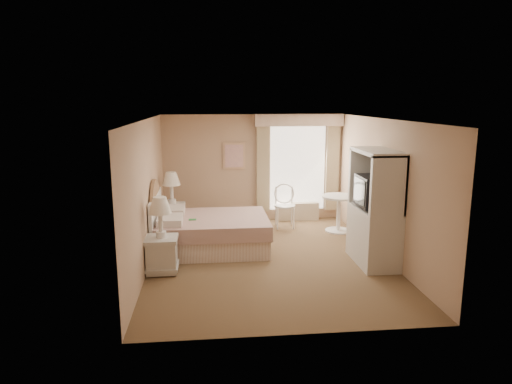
{
  "coord_description": "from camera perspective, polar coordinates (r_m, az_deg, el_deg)",
  "views": [
    {
      "loc": [
        -1.03,
        -7.8,
        2.83
      ],
      "look_at": [
        -0.19,
        0.3,
        1.18
      ],
      "focal_mm": 32.0,
      "sensor_mm": 36.0,
      "label": 1
    }
  ],
  "objects": [
    {
      "name": "window",
      "position": [
        10.77,
        5.28,
        3.48
      ],
      "size": [
        2.05,
        0.22,
        2.51
      ],
      "color": "white",
      "rests_on": "room"
    },
    {
      "name": "nightstand_near",
      "position": [
        7.72,
        -11.72,
        -6.5
      ],
      "size": [
        0.52,
        0.52,
        1.27
      ],
      "color": "silver",
      "rests_on": "room"
    },
    {
      "name": "room",
      "position": [
        8.03,
        1.57,
        0.13
      ],
      "size": [
        4.21,
        5.51,
        2.51
      ],
      "color": "brown",
      "rests_on": "ground"
    },
    {
      "name": "cafe_chair",
      "position": [
        10.29,
        3.59,
        -1.27
      ],
      "size": [
        0.49,
        0.49,
        0.97
      ],
      "rotation": [
        0.0,
        0.0,
        -0.05
      ],
      "color": "white",
      "rests_on": "room"
    },
    {
      "name": "round_table",
      "position": [
        10.05,
        10.32,
        -1.94
      ],
      "size": [
        0.75,
        0.75,
        0.8
      ],
      "color": "white",
      "rests_on": "room"
    },
    {
      "name": "armoire",
      "position": [
        8.18,
        14.64,
        -3.05
      ],
      "size": [
        0.6,
        1.2,
        2.0
      ],
      "color": "silver",
      "rests_on": "room"
    },
    {
      "name": "nightstand_far",
      "position": [
        9.99,
        -10.41,
        -2.25
      ],
      "size": [
        0.54,
        0.54,
        1.3
      ],
      "color": "silver",
      "rests_on": "room"
    },
    {
      "name": "framed_art",
      "position": [
        10.61,
        -2.76,
        4.54
      ],
      "size": [
        0.52,
        0.04,
        0.62
      ],
      "color": "tan",
      "rests_on": "room"
    },
    {
      "name": "bed",
      "position": [
        8.81,
        -6.28,
        -4.9
      ],
      "size": [
        2.14,
        1.67,
        1.48
      ],
      "color": "tan",
      "rests_on": "room"
    }
  ]
}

